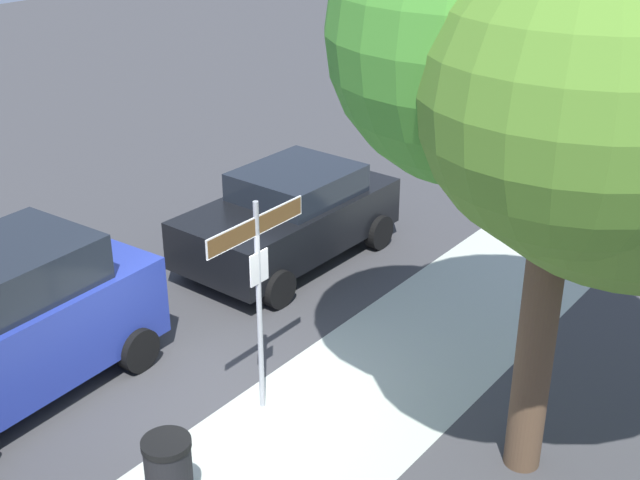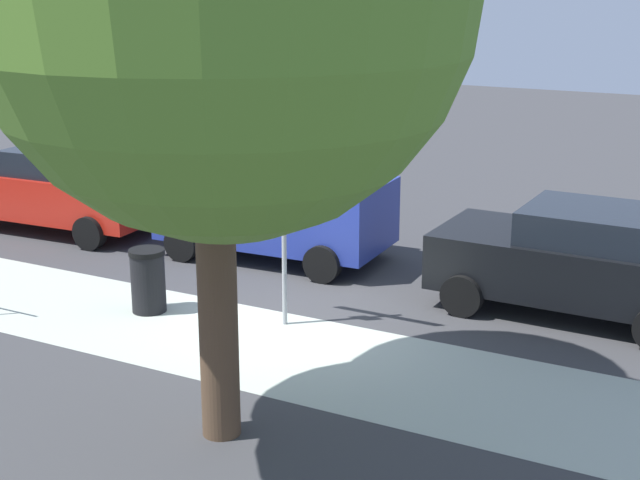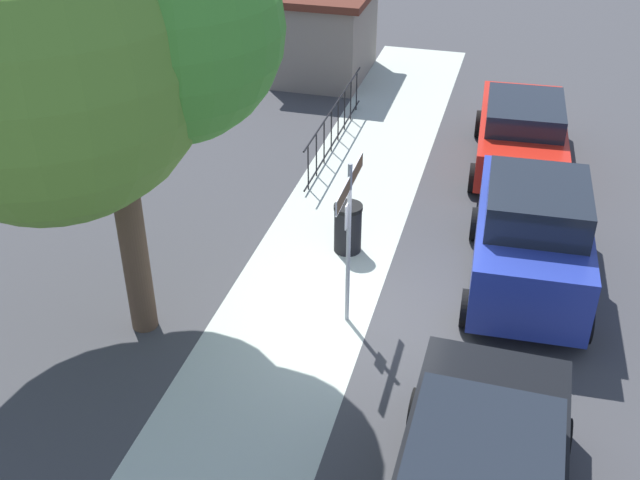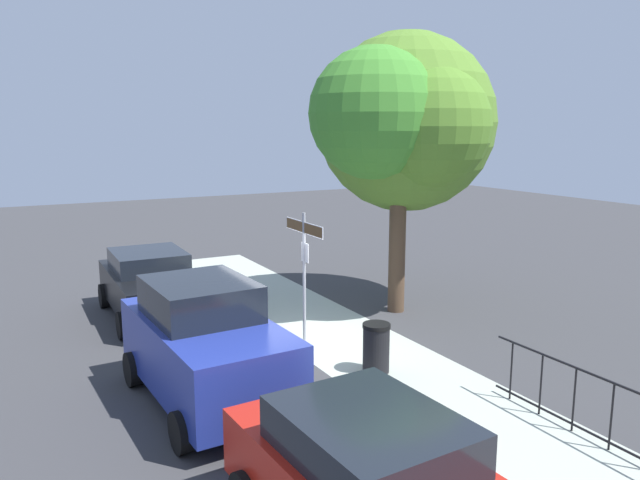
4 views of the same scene
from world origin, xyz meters
name	(u,v)px [view 2 (image 2 of 4)]	position (x,y,z in m)	size (l,w,h in m)	color
ground_plane	(284,313)	(0.00, 0.00, 0.00)	(60.00, 60.00, 0.00)	#38383A
sidewalk_strip	(125,317)	(2.00, 1.30, 0.00)	(24.00, 2.60, 0.00)	#A7AFA1
street_sign	(283,185)	(-0.25, 0.40, 2.09)	(1.70, 0.07, 2.93)	#9EA0A5
car_black	(578,259)	(-3.88, -2.09, 0.85)	(4.14, 2.21, 1.65)	black
car_blue	(277,201)	(1.55, -2.42, 1.05)	(4.17, 2.25, 2.13)	navy
car_red	(60,188)	(6.35, -2.03, 0.86)	(4.44, 2.27, 1.67)	#B61E13
trash_bin	(148,280)	(1.85, 0.90, 0.49)	(0.55, 0.55, 0.98)	black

